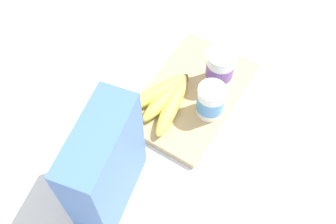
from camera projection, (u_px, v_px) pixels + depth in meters
name	position (u px, v px, depth m)	size (l,w,h in m)	color
ground_plane	(191.00, 96.00, 0.97)	(2.40, 2.40, 0.00)	silver
cutting_board	(191.00, 94.00, 0.96)	(0.32, 0.20, 0.02)	tan
cereal_box	(106.00, 167.00, 0.73)	(0.19, 0.07, 0.25)	#4770B7
yogurt_cup_front	(220.00, 68.00, 0.93)	(0.07, 0.07, 0.10)	white
yogurt_cup_back	(211.00, 101.00, 0.89)	(0.06, 0.06, 0.09)	white
banana_bunch	(165.00, 99.00, 0.93)	(0.18, 0.13, 0.03)	#D9C74C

